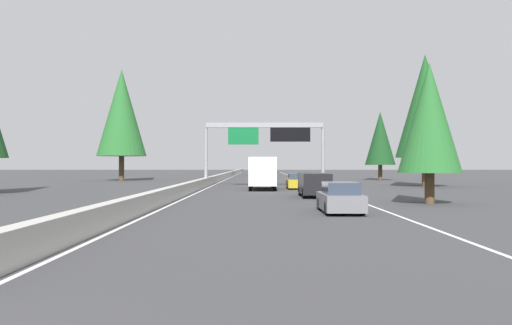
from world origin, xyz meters
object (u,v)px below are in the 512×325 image
at_px(sign_gantry_overhead, 266,136).
at_px(conifer_right_far, 380,138).
at_px(sedan_distant_b, 340,198).
at_px(box_truck_far_right, 262,172).
at_px(conifer_left_mid, 122,113).
at_px(minivan_mid_left, 314,184).
at_px(conifer_right_near, 425,106).
at_px(sedan_near_right, 297,182).
at_px(conifer_right_foreground, 429,118).
at_px(conifer_right_mid, 426,122).
at_px(bus_far_left, 259,167).

distance_m(sign_gantry_overhead, conifer_right_far, 28.84).
distance_m(sign_gantry_overhead, sedan_distant_b, 30.66).
height_order(box_truck_far_right, conifer_left_mid, conifer_left_mid).
bearing_deg(minivan_mid_left, conifer_right_near, -37.20).
bearing_deg(sedan_near_right, sedan_distant_b, -179.21).
bearing_deg(conifer_right_far, conifer_right_foreground, 170.42).
distance_m(conifer_right_foreground, conifer_right_near, 25.53).
xyz_separation_m(sedan_distant_b, conifer_right_far, (53.22, -14.14, 5.49)).
xyz_separation_m(sedan_near_right, conifer_right_far, (28.62, -14.48, 5.49)).
height_order(sedan_distant_b, sedan_near_right, same).
bearing_deg(conifer_right_foreground, conifer_left_mid, 33.76).
distance_m(conifer_right_mid, conifer_right_far, 22.03).
bearing_deg(conifer_left_mid, conifer_right_far, -85.22).
relative_size(box_truck_far_right, minivan_mid_left, 1.70).
distance_m(conifer_right_near, conifer_right_far, 23.48).
xyz_separation_m(sedan_distant_b, sedan_near_right, (24.60, 0.34, 0.00)).
height_order(bus_far_left, conifer_right_far, conifer_right_far).
relative_size(conifer_right_near, conifer_left_mid, 0.87).
relative_size(conifer_right_foreground, conifer_right_mid, 0.74).
xyz_separation_m(conifer_right_foreground, conifer_right_far, (47.57, -8.03, 1.13)).
height_order(conifer_right_far, conifer_left_mid, conifer_left_mid).
relative_size(sedan_near_right, box_truck_far_right, 0.52).
bearing_deg(bus_far_left, minivan_mid_left, -176.86).
xyz_separation_m(sedan_distant_b, bus_far_left, (82.72, 3.84, 1.03)).
distance_m(sedan_near_right, conifer_left_mid, 35.64).
xyz_separation_m(bus_far_left, minivan_mid_left, (-70.59, -3.87, -0.77)).
bearing_deg(conifer_right_mid, sedan_near_right, 114.73).
distance_m(conifer_right_mid, conifer_left_mid, 42.12).
xyz_separation_m(conifer_right_foreground, conifer_left_mid, (44.42, 29.69, 4.67)).
height_order(bus_far_left, conifer_right_near, conifer_right_near).
bearing_deg(conifer_right_foreground, box_truck_far_right, 28.89).
bearing_deg(conifer_right_far, box_truck_far_right, 149.40).
distance_m(conifer_right_foreground, conifer_left_mid, 53.63).
height_order(sedan_distant_b, conifer_left_mid, conifer_left_mid).
bearing_deg(box_truck_far_right, conifer_right_foreground, -151.11).
bearing_deg(conifer_right_near, box_truck_far_right, 111.20).
xyz_separation_m(conifer_right_near, conifer_right_far, (23.37, -0.66, -2.26)).
bearing_deg(bus_far_left, conifer_left_mid, 148.86).
bearing_deg(conifer_left_mid, bus_far_left, -31.14).
relative_size(sedan_distant_b, sedan_near_right, 1.00).
xyz_separation_m(sedan_distant_b, conifer_right_foreground, (5.65, -6.11, 4.36)).
bearing_deg(conifer_right_foreground, conifer_right_far, -9.58).
height_order(sedan_near_right, bus_far_left, bus_far_left).
distance_m(box_truck_far_right, conifer_right_mid, 19.99).
height_order(box_truck_far_right, bus_far_left, bus_far_left).
bearing_deg(sedan_near_right, bus_far_left, 3.45).
relative_size(bus_far_left, conifer_right_far, 1.13).
bearing_deg(conifer_left_mid, conifer_right_foreground, -146.24).
bearing_deg(conifer_right_near, sedan_near_right, 110.80).
distance_m(box_truck_far_right, conifer_right_foreground, 20.38).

